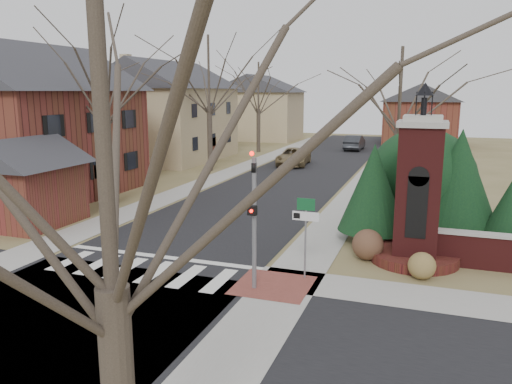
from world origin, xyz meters
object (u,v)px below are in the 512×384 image
at_px(brick_gate_monument, 417,204).
at_px(distant_car, 355,143).
at_px(traffic_signal_pole, 254,210).
at_px(pickup_truck, 294,157).
at_px(sign_post, 305,222).

relative_size(brick_gate_monument, distant_car, 1.36).
bearing_deg(traffic_signal_pole, pickup_truck, 102.56).
height_order(sign_post, distant_car, sign_post).
height_order(traffic_signal_pole, brick_gate_monument, brick_gate_monument).
height_order(traffic_signal_pole, sign_post, traffic_signal_pole).
bearing_deg(pickup_truck, distant_car, 70.76).
distance_m(traffic_signal_pole, brick_gate_monument, 6.47).
relative_size(traffic_signal_pole, brick_gate_monument, 0.69).
bearing_deg(traffic_signal_pole, brick_gate_monument, 43.24).
relative_size(sign_post, pickup_truck, 0.53).
xyz_separation_m(traffic_signal_pole, sign_post, (1.29, 1.41, -0.64)).
bearing_deg(pickup_truck, sign_post, -79.37).
bearing_deg(sign_post, brick_gate_monument, 41.42).
bearing_deg(sign_post, pickup_truck, 106.01).
distance_m(traffic_signal_pole, distant_car, 39.59).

